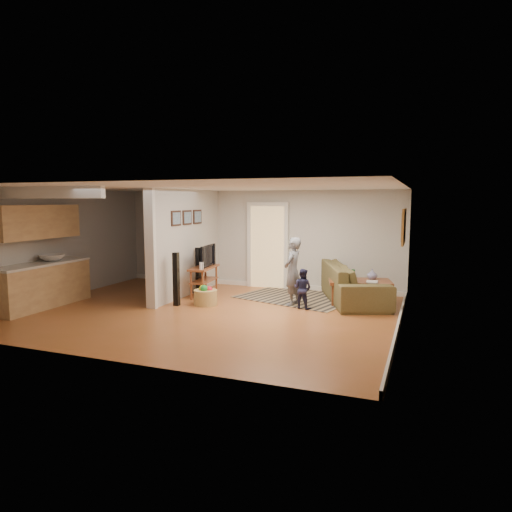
# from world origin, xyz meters

# --- Properties ---
(ground) EXTENTS (7.50, 7.50, 0.00)m
(ground) POSITION_xyz_m (0.00, 0.00, 0.00)
(ground) COLOR brown
(ground) RESTS_ON ground
(room_shell) EXTENTS (7.54, 6.02, 2.52)m
(room_shell) POSITION_xyz_m (-1.07, 0.43, 1.46)
(room_shell) COLOR #BCB9B4
(room_shell) RESTS_ON ground
(area_rug) EXTENTS (2.95, 2.49, 0.01)m
(area_rug) POSITION_xyz_m (1.36, 2.02, 0.01)
(area_rug) COLOR black
(area_rug) RESTS_ON ground
(sofa) EXTENTS (2.05, 3.02, 0.82)m
(sofa) POSITION_xyz_m (2.60, 2.20, 0.00)
(sofa) COLOR #423821
(sofa) RESTS_ON ground
(coffee_table) EXTENTS (1.47, 1.07, 0.78)m
(coffee_table) POSITION_xyz_m (2.82, 1.90, 0.40)
(coffee_table) COLOR maroon
(coffee_table) RESTS_ON ground
(tv_console) EXTENTS (0.55, 1.15, 0.96)m
(tv_console) POSITION_xyz_m (-0.74, 1.41, 0.64)
(tv_console) COLOR maroon
(tv_console) RESTS_ON ground
(speaker_left) EXTENTS (0.12, 0.12, 1.15)m
(speaker_left) POSITION_xyz_m (-0.85, 0.31, 0.57)
(speaker_left) COLOR black
(speaker_left) RESTS_ON ground
(speaker_right) EXTENTS (0.13, 0.13, 1.12)m
(speaker_right) POSITION_xyz_m (-1.00, 1.61, 0.56)
(speaker_right) COLOR black
(speaker_right) RESTS_ON ground
(toy_basket) EXTENTS (0.50, 0.50, 0.45)m
(toy_basket) POSITION_xyz_m (-0.29, 0.58, 0.19)
(toy_basket) COLOR #A68C48
(toy_basket) RESTS_ON ground
(child) EXTENTS (0.41, 0.57, 1.46)m
(child) POSITION_xyz_m (1.46, 1.25, 0.00)
(child) COLOR slate
(child) RESTS_ON ground
(toddler) EXTENTS (0.47, 0.41, 0.84)m
(toddler) POSITION_xyz_m (1.75, 1.00, 0.00)
(toddler) COLOR #1F2141
(toddler) RESTS_ON ground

